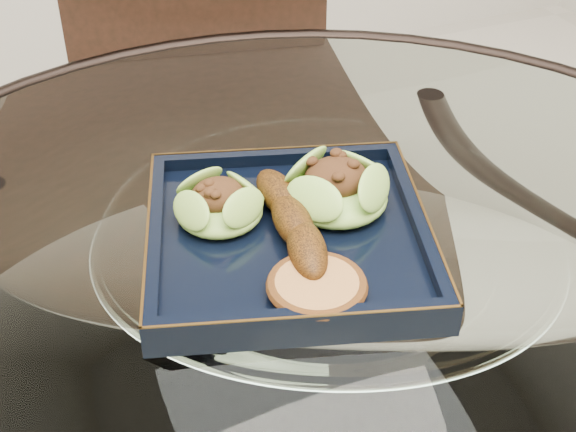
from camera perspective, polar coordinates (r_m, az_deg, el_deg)
name	(u,v)px	position (r m, az deg, el deg)	size (l,w,h in m)	color
dining_table	(322,388)	(0.88, 2.41, -12.10)	(1.13, 1.13, 0.77)	white
dining_chair	(213,176)	(1.28, -5.34, 2.88)	(0.50, 0.50, 0.99)	black
navy_plate	(288,241)	(0.78, 0.00, -1.77)	(0.27, 0.27, 0.02)	black
lettuce_wrap_left	(219,207)	(0.79, -4.90, 0.67)	(0.09, 0.09, 0.03)	#6FA02E
lettuce_wrap_right	(337,191)	(0.80, 3.50, 1.76)	(0.10, 0.10, 0.04)	olive
roasted_plantain	(293,221)	(0.77, 0.33, -0.33)	(0.17, 0.04, 0.03)	#592E09
crumb_patty	(317,287)	(0.70, 2.06, -5.10)	(0.08, 0.08, 0.01)	#BA793E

